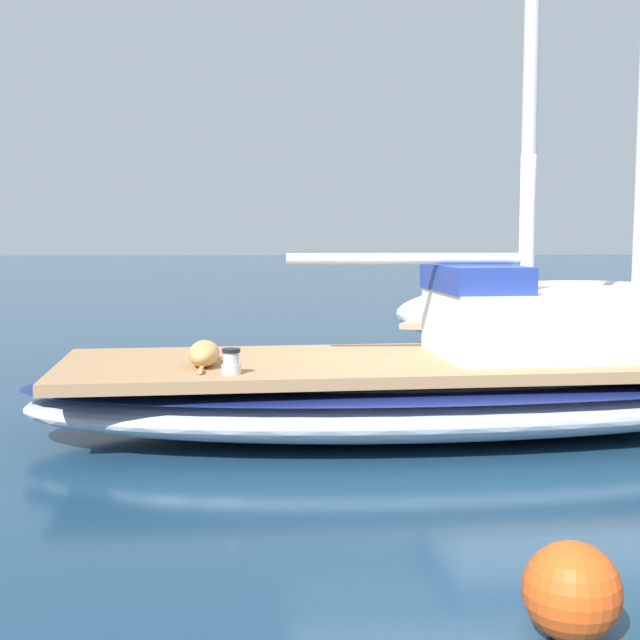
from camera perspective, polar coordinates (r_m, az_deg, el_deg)
name	(u,v)px	position (r m, az deg, el deg)	size (l,w,h in m)	color
ground_plane	(428,428)	(8.17, 7.07, -7.02)	(120.00, 120.00, 0.00)	navy
sailboat_main	(429,393)	(8.11, 7.10, -4.71)	(3.06, 7.41, 0.66)	#B2B7C1
cabin_house	(547,318)	(8.37, 14.57, 0.11)	(1.56, 2.32, 0.84)	silver
dog_tan	(205,353)	(7.57, -7.53, -2.16)	(0.95, 0.26, 0.22)	tan
deck_winch	(231,362)	(7.07, -5.80, -2.76)	(0.16, 0.16, 0.21)	#B7B7BC
moored_boat_port_side	(591,316)	(13.15, 17.24, 0.22)	(4.50, 6.26, 8.42)	white
mooring_buoy	(572,591)	(4.20, 16.08, -16.60)	(0.44, 0.44, 0.44)	#E55119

